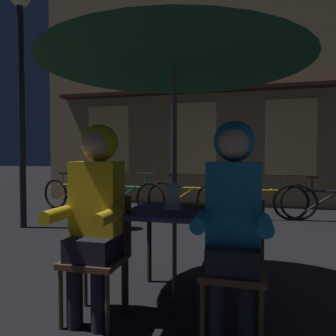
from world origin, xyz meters
name	(u,v)px	position (x,y,z in m)	size (l,w,h in m)	color
ground_plane	(174,300)	(0.00, 0.00, 0.00)	(60.00, 60.00, 0.00)	black
cafe_table	(175,222)	(0.00, 0.00, 0.64)	(0.72, 0.72, 0.74)	navy
patio_umbrella	(175,43)	(0.00, 0.00, 2.06)	(2.10, 2.10, 2.31)	#4C4C51
lantern	(173,194)	(-0.01, -0.02, 0.86)	(0.11, 0.11, 0.23)	white
chair_left	(100,249)	(-0.48, -0.37, 0.49)	(0.40, 0.40, 0.87)	#513823
chair_right	(233,259)	(0.48, -0.37, 0.49)	(0.40, 0.40, 0.87)	#513823
person_left_hooded	(96,201)	(-0.48, -0.43, 0.85)	(0.45, 0.56, 1.40)	black
person_right_hooded	(233,207)	(0.48, -0.43, 0.85)	(0.45, 0.56, 1.40)	black
shopfront_building	(241,76)	(0.42, 5.40, 3.09)	(10.00, 0.93, 6.20)	#937A56
street_lamp	(21,60)	(-2.98, 1.98, 2.71)	(0.32, 0.32, 3.88)	black
bicycle_nearest	(73,194)	(-3.08, 3.68, 0.35)	(1.66, 0.39, 0.84)	black
bicycle_second	(129,196)	(-1.77, 3.61, 0.35)	(1.65, 0.44, 0.84)	black
bicycle_third	(187,198)	(-0.57, 3.67, 0.35)	(1.68, 0.17, 0.84)	black
bicycle_fourth	(262,201)	(0.85, 3.52, 0.35)	(1.66, 0.34, 0.84)	black
bicycle_fifth	(329,202)	(1.99, 3.64, 0.35)	(1.68, 0.09, 0.84)	black
book	(199,205)	(0.17, 0.19, 0.75)	(0.20, 0.14, 0.02)	olive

